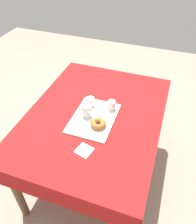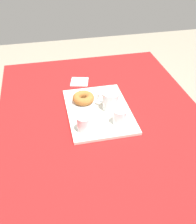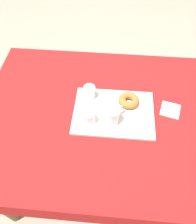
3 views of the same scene
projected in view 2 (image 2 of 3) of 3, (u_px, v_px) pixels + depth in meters
The scene contains 9 objects.
ground_plane at pixel (102, 208), 1.83m from camera, with size 6.00×6.00×0.00m, color gray.
dining_table at pixel (103, 131), 1.41m from camera, with size 1.39×1.04×0.78m.
serving_tray at pixel (98, 111), 1.39m from camera, with size 0.44×0.32×0.01m, color silver.
tea_mug_left at pixel (110, 102), 1.37m from camera, with size 0.10×0.10×0.10m.
water_glass_near at pixel (120, 117), 1.28m from camera, with size 0.07×0.07×0.08m.
water_glass_far at pixel (84, 124), 1.24m from camera, with size 0.07×0.07×0.08m.
donut_plate_left at pixel (84, 102), 1.44m from camera, with size 0.12×0.12×0.01m, color white.
sugar_donut_left at pixel (83, 98), 1.42m from camera, with size 0.12×0.12×0.04m, color #A3662D.
paper_napkin at pixel (80, 82), 1.63m from camera, with size 0.10×0.10×0.01m, color white.
Camera 2 is at (-1.04, 0.25, 1.62)m, focal length 43.19 mm.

